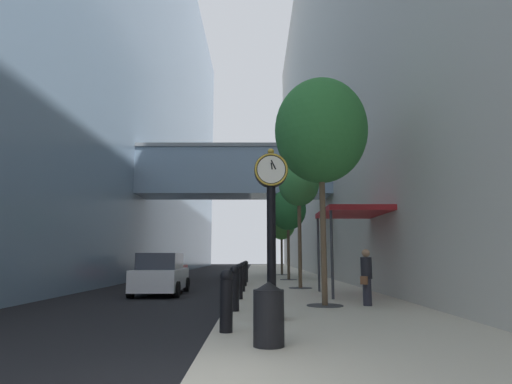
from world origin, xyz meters
name	(u,v)px	position (x,y,z in m)	size (l,w,h in m)	color
ground_plane	(244,278)	(0.00, 27.00, 0.00)	(110.00, 110.00, 0.00)	black
sidewalk_right	(281,275)	(2.94, 30.00, 0.07)	(5.89, 80.00, 0.14)	#BCB29E
building_block_left	(116,69)	(-11.49, 29.96, 17.93)	(22.24, 80.00, 35.98)	#758EA8
building_block_right	(364,71)	(10.39, 30.00, 17.73)	(9.00, 80.00, 35.46)	#B7B2A8
street_clock	(271,223)	(1.27, 5.37, 2.42)	(0.84, 0.55, 4.17)	black
bollard_nearest	(226,299)	(0.30, 3.63, 0.78)	(0.27, 0.27, 1.22)	black
bollard_second	(235,287)	(0.30, 6.84, 0.78)	(0.27, 0.27, 1.22)	black
bollard_third	(239,280)	(0.30, 10.04, 0.78)	(0.27, 0.27, 1.22)	black
bollard_fourth	(242,276)	(0.30, 13.25, 0.78)	(0.27, 0.27, 1.22)	black
bollard_fifth	(244,273)	(0.30, 16.46, 0.78)	(0.27, 0.27, 1.22)	black
bollard_sixth	(246,271)	(0.30, 19.67, 0.78)	(0.27, 0.27, 1.22)	black
street_tree_near	(321,131)	(2.96, 8.06, 5.58)	(2.94, 2.94, 7.15)	#333335
street_tree_mid_near	(299,184)	(2.96, 15.09, 5.07)	(1.97, 1.97, 6.12)	#333335
street_tree_mid_far	(288,210)	(2.96, 22.12, 4.59)	(2.34, 2.34, 5.83)	#333335
street_tree_far	(282,224)	(2.96, 29.14, 4.18)	(2.21, 2.21, 5.34)	#333335
trash_bin	(269,313)	(1.10, 2.34, 0.68)	(0.53, 0.53, 1.05)	black
pedestrian_walking	(367,276)	(4.25, 8.07, 1.03)	(0.48, 0.52, 1.69)	#23232D
storefront_awning	(351,214)	(4.65, 11.62, 3.28)	(2.40, 3.60, 3.30)	maroon
car_red_near	(169,269)	(-4.83, 22.88, 0.80)	(2.06, 4.16, 1.66)	#AD191E
car_white_mid	(161,274)	(-3.18, 13.35, 0.84)	(2.13, 4.37, 1.75)	silver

